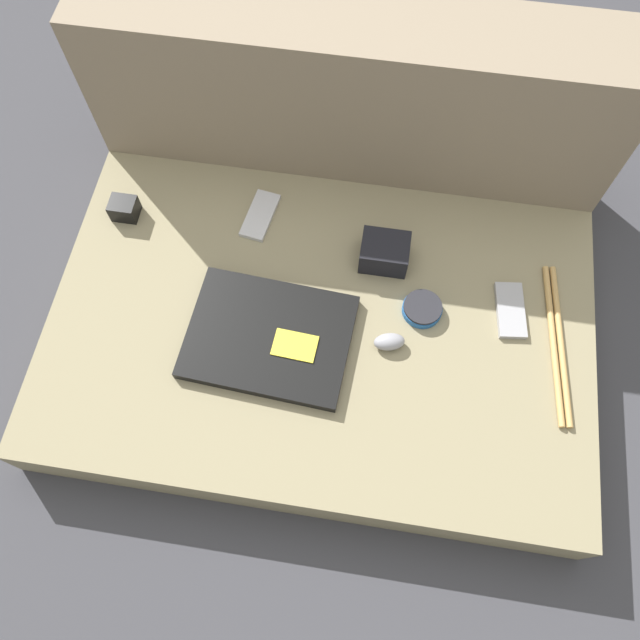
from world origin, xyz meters
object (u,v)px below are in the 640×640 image
(computer_mouse, at_px, (389,342))
(phone_black, at_px, (260,215))
(speaker_puck, at_px, (422,309))
(phone_silver, at_px, (510,310))
(laptop, at_px, (269,337))
(charger_brick, at_px, (124,208))
(camera_pouch, at_px, (385,252))

(computer_mouse, height_order, phone_black, computer_mouse)
(speaker_puck, xyz_separation_m, phone_black, (-0.39, 0.18, -0.01))
(speaker_puck, relative_size, phone_black, 0.63)
(speaker_puck, distance_m, phone_silver, 0.19)
(computer_mouse, bearing_deg, phone_silver, 10.91)
(laptop, height_order, phone_black, laptop)
(laptop, relative_size, phone_black, 2.59)
(speaker_puck, relative_size, charger_brick, 1.44)
(laptop, distance_m, phone_black, 0.31)
(phone_black, distance_m, camera_pouch, 0.30)
(computer_mouse, xyz_separation_m, camera_pouch, (-0.03, 0.20, 0.02))
(speaker_puck, distance_m, charger_brick, 0.71)
(phone_silver, relative_size, camera_pouch, 1.29)
(speaker_puck, xyz_separation_m, phone_silver, (0.19, 0.03, -0.01))
(computer_mouse, bearing_deg, phone_black, 126.00)
(speaker_puck, distance_m, phone_black, 0.43)
(computer_mouse, bearing_deg, camera_pouch, 85.36)
(phone_black, bearing_deg, computer_mouse, -31.07)
(phone_silver, bearing_deg, camera_pouch, 156.39)
(speaker_puck, bearing_deg, camera_pouch, 130.26)
(speaker_puck, bearing_deg, phone_silver, 8.48)
(computer_mouse, distance_m, charger_brick, 0.68)
(speaker_puck, bearing_deg, computer_mouse, -124.73)
(computer_mouse, relative_size, phone_black, 0.53)
(laptop, height_order, phone_silver, laptop)
(phone_silver, bearing_deg, computer_mouse, -161.76)
(laptop, distance_m, speaker_puck, 0.33)
(computer_mouse, xyz_separation_m, phone_black, (-0.33, 0.27, -0.01))
(laptop, xyz_separation_m, phone_black, (-0.08, 0.30, -0.01))
(laptop, xyz_separation_m, computer_mouse, (0.25, 0.03, 0.00))
(phone_black, height_order, camera_pouch, camera_pouch)
(camera_pouch, bearing_deg, phone_silver, -16.72)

